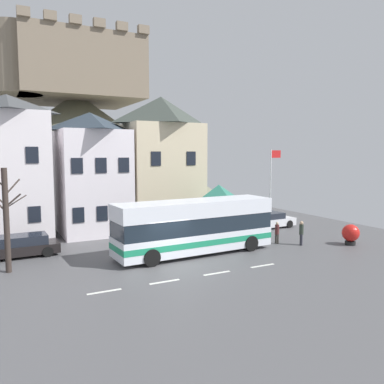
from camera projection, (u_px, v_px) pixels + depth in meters
name	position (u px, v px, depth m)	size (l,w,h in m)	color
ground_plane	(177.00, 269.00, 21.50)	(40.00, 60.00, 0.07)	#515153
townhouse_00	(10.00, 169.00, 27.67)	(5.19, 5.14, 10.41)	white
townhouse_01	(91.00, 173.00, 31.02)	(5.08, 6.55, 9.49)	white
townhouse_02	(161.00, 163.00, 32.94)	(6.08, 5.11, 10.98)	beige
hilltop_castle	(78.00, 142.00, 50.02)	(38.79, 38.79, 21.08)	#70715B
transit_bus	(195.00, 227.00, 24.42)	(10.43, 3.09, 3.37)	white
bus_shelter	(219.00, 195.00, 29.17)	(3.60, 3.60, 3.96)	#473D33
parked_car_00	(268.00, 220.00, 32.98)	(4.56, 2.11, 1.30)	silver
parked_car_01	(21.00, 246.00, 23.86)	(4.54, 2.06, 1.32)	black
pedestrian_00	(228.00, 228.00, 28.54)	(0.35, 0.32, 1.58)	black
pedestrian_01	(277.00, 231.00, 27.20)	(0.29, 0.32, 1.54)	#38332D
pedestrian_02	(301.00, 232.00, 26.76)	(0.29, 0.33, 1.67)	#2D2D38
public_bench	(207.00, 225.00, 31.91)	(1.74, 0.48, 0.87)	#33473D
flagpole	(271.00, 186.00, 29.41)	(0.95, 0.10, 6.59)	silver
harbour_buoy	(351.00, 234.00, 26.85)	(1.18, 1.18, 1.43)	black
bare_tree_00	(6.00, 219.00, 20.48)	(1.86, 1.56, 5.57)	#382D28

